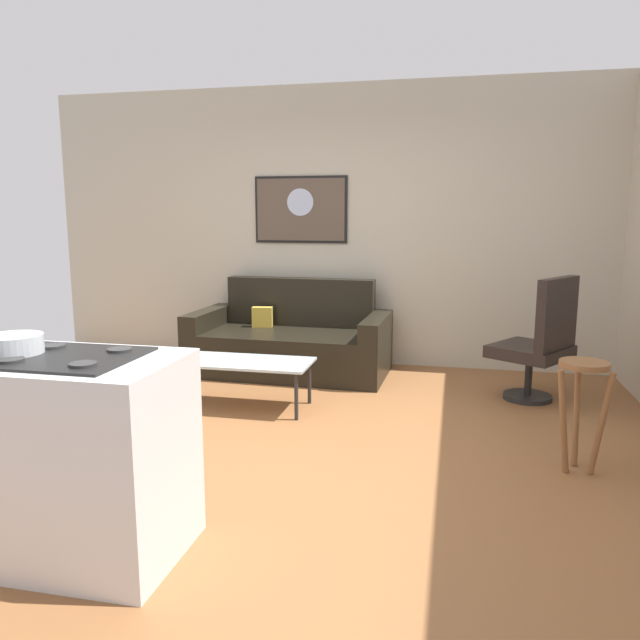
# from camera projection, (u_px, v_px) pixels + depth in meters

# --- Properties ---
(ground) EXTENTS (6.40, 6.40, 0.04)m
(ground) POSITION_uv_depth(u_px,v_px,m) (284.00, 447.00, 4.10)
(ground) COLOR brown
(back_wall) EXTENTS (6.40, 0.05, 2.80)m
(back_wall) POSITION_uv_depth(u_px,v_px,m) (348.00, 227.00, 6.20)
(back_wall) COLOR #B8B19D
(back_wall) RESTS_ON ground
(couch) EXTENTS (1.91, 1.00, 0.89)m
(couch) POSITION_uv_depth(u_px,v_px,m) (291.00, 343.00, 5.97)
(couch) COLOR black
(couch) RESTS_ON ground
(coffee_table) EXTENTS (1.09, 0.50, 0.38)m
(coffee_table) POSITION_uv_depth(u_px,v_px,m) (243.00, 364.00, 4.84)
(coffee_table) COLOR silver
(coffee_table) RESTS_ON ground
(armchair) EXTENTS (0.76, 0.77, 1.04)m
(armchair) POSITION_uv_depth(u_px,v_px,m) (540.00, 342.00, 4.97)
(armchair) COLOR black
(armchair) RESTS_ON ground
(bar_stool) EXTENTS (0.33, 0.32, 0.68)m
(bar_stool) POSITION_uv_depth(u_px,v_px,m) (582.00, 391.00, 3.60)
(bar_stool) COLOR brown
(bar_stool) RESTS_ON ground
(kitchen_counter) EXTENTS (1.49, 0.64, 0.93)m
(kitchen_counter) POSITION_uv_depth(u_px,v_px,m) (22.00, 452.00, 2.79)
(kitchen_counter) COLOR silver
(kitchen_counter) RESTS_ON ground
(mixing_bowl) EXTENTS (0.25, 0.25, 0.10)m
(mixing_bowl) POSITION_uv_depth(u_px,v_px,m) (13.00, 346.00, 2.70)
(mixing_bowl) COLOR silver
(mixing_bowl) RESTS_ON kitchen_counter
(wall_painting) EXTENTS (0.97, 0.03, 0.67)m
(wall_painting) POSITION_uv_depth(u_px,v_px,m) (301.00, 210.00, 6.23)
(wall_painting) COLOR black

